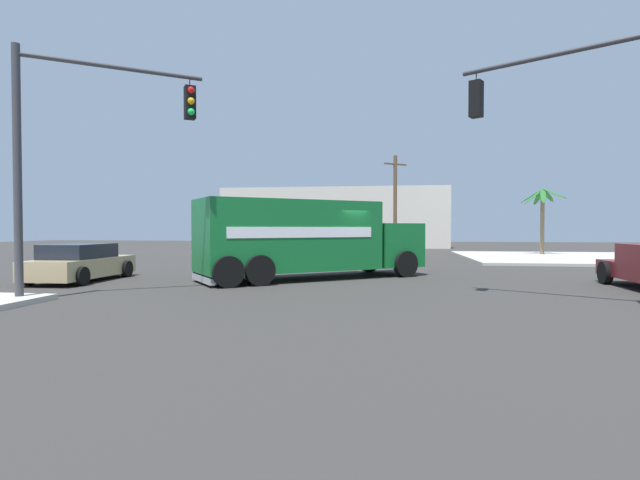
% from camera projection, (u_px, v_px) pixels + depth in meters
% --- Properties ---
extents(ground_plane, '(100.00, 100.00, 0.00)m').
position_uv_depth(ground_plane, '(336.00, 277.00, 18.16)').
color(ground_plane, '#33302D').
extents(sidewalk_corner_far, '(12.30, 12.30, 0.14)m').
position_uv_depth(sidewalk_corner_far, '(568.00, 258.00, 28.98)').
color(sidewalk_corner_far, '#B2ADA0').
rests_on(sidewalk_corner_far, ground).
extents(delivery_truck, '(8.33, 7.11, 2.85)m').
position_uv_depth(delivery_truck, '(307.00, 238.00, 17.55)').
color(delivery_truck, '#146B2D').
rests_on(delivery_truck, ground).
extents(traffic_light_primary, '(3.89, 2.47, 6.24)m').
position_uv_depth(traffic_light_primary, '(590.00, 130.00, 10.93)').
color(traffic_light_primary, '#38383D').
rests_on(traffic_light_primary, ground).
extents(traffic_light_secondary, '(3.95, 2.78, 6.34)m').
position_uv_depth(traffic_light_secondary, '(81.00, 135.00, 12.64)').
color(traffic_light_secondary, '#38383D').
rests_on(traffic_light_secondary, sidewalk_corner_near).
extents(sedan_tan, '(2.16, 4.36, 1.31)m').
position_uv_depth(sedan_tan, '(81.00, 263.00, 16.86)').
color(sedan_tan, tan).
rests_on(sedan_tan, ground).
extents(palm_tree_far, '(2.90, 2.69, 4.38)m').
position_uv_depth(palm_tree_far, '(543.00, 208.00, 31.68)').
color(palm_tree_far, '#7A6647').
rests_on(palm_tree_far, sidewalk_corner_far).
extents(utility_pole, '(1.83, 1.42, 7.77)m').
position_uv_depth(utility_pole, '(395.00, 202.00, 38.89)').
color(utility_pole, brown).
rests_on(utility_pole, ground).
extents(building_backdrop, '(21.74, 6.00, 5.77)m').
position_uv_depth(building_backdrop, '(335.00, 218.00, 47.61)').
color(building_backdrop, beige).
rests_on(building_backdrop, ground).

